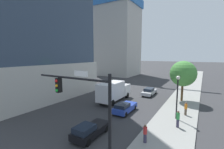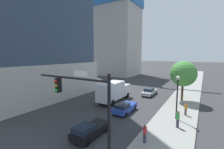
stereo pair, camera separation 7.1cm
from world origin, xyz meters
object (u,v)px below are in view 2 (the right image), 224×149
(street_lamp, at_px, (177,91))
(traffic_light_pole, at_px, (83,102))
(street_tree, at_px, (183,74))
(pedestrian_red_shirt, at_px, (145,133))
(box_truck, at_px, (114,91))
(car_blue, at_px, (125,107))
(pedestrian_green_shirt, at_px, (178,119))
(car_silver, at_px, (149,92))
(car_black, at_px, (90,130))
(pedestrian_orange_shirt, at_px, (186,109))
(construction_building, at_px, (118,34))

(street_lamp, bearing_deg, traffic_light_pole, -109.08)
(street_tree, bearing_deg, traffic_light_pole, -100.36)
(street_lamp, relative_size, pedestrian_red_shirt, 3.20)
(street_tree, height_order, box_truck, street_tree)
(traffic_light_pole, relative_size, pedestrian_red_shirt, 4.05)
(car_blue, relative_size, pedestrian_green_shirt, 2.45)
(traffic_light_pole, bearing_deg, pedestrian_green_shirt, 64.32)
(street_lamp, xyz_separation_m, car_silver, (-6.34, 9.78, -2.91))
(car_black, bearing_deg, pedestrian_orange_shirt, 54.76)
(pedestrian_red_shirt, height_order, pedestrian_orange_shirt, pedestrian_orange_shirt)
(box_truck, relative_size, pedestrian_orange_shirt, 4.65)
(car_black, distance_m, pedestrian_orange_shirt, 12.46)
(traffic_light_pole, distance_m, street_lamp, 12.41)
(car_black, height_order, car_silver, car_black)
(pedestrian_red_shirt, bearing_deg, box_truck, 132.69)
(box_truck, height_order, pedestrian_red_shirt, box_truck)
(pedestrian_green_shirt, bearing_deg, street_lamp, 102.14)
(street_lamp, distance_m, pedestrian_red_shirt, 7.44)
(street_lamp, bearing_deg, pedestrian_green_shirt, -77.86)
(street_lamp, relative_size, car_black, 1.23)
(street_lamp, bearing_deg, car_black, -127.14)
(pedestrian_red_shirt, bearing_deg, car_black, -161.97)
(street_tree, bearing_deg, construction_building, 135.68)
(car_blue, xyz_separation_m, pedestrian_orange_shirt, (7.19, 2.82, 0.29))
(construction_building, bearing_deg, box_truck, -62.09)
(pedestrian_red_shirt, relative_size, pedestrian_orange_shirt, 0.98)
(car_silver, xyz_separation_m, pedestrian_green_shirt, (6.83, -12.04, 0.38))
(street_tree, bearing_deg, street_lamp, -87.41)
(construction_building, relative_size, street_tree, 5.81)
(construction_building, distance_m, pedestrian_green_shirt, 47.98)
(box_truck, bearing_deg, car_black, -70.86)
(car_black, relative_size, pedestrian_green_shirt, 2.36)
(pedestrian_orange_shirt, bearing_deg, construction_building, 130.55)
(car_black, xyz_separation_m, pedestrian_orange_shirt, (7.19, 10.17, 0.30))
(car_black, bearing_deg, street_tree, 70.37)
(street_tree, xyz_separation_m, car_black, (-5.96, -16.72, -3.99))
(car_silver, height_order, car_blue, car_blue)
(pedestrian_orange_shirt, bearing_deg, pedestrian_red_shirt, -105.36)
(car_black, height_order, box_truck, box_truck)
(construction_building, distance_m, car_silver, 35.35)
(street_lamp, distance_m, car_black, 10.89)
(pedestrian_red_shirt, height_order, pedestrian_green_shirt, pedestrian_green_shirt)
(car_black, bearing_deg, pedestrian_green_shirt, 41.81)
(pedestrian_orange_shirt, bearing_deg, street_tree, 100.63)
(car_silver, height_order, pedestrian_red_shirt, pedestrian_red_shirt)
(car_blue, bearing_deg, pedestrian_green_shirt, -10.40)
(car_silver, relative_size, pedestrian_red_shirt, 2.96)
(car_silver, distance_m, box_truck, 8.25)
(construction_building, height_order, car_black, construction_building)
(box_truck, height_order, pedestrian_orange_shirt, box_truck)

